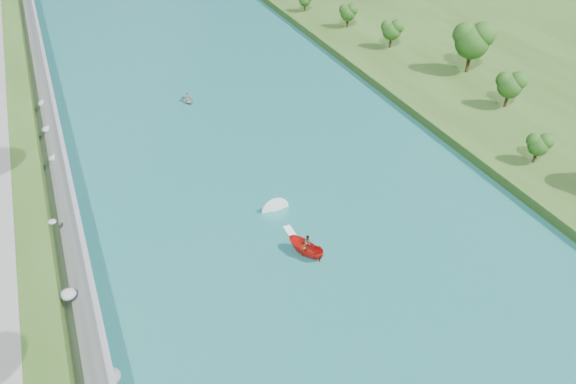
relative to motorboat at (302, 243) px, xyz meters
name	(u,v)px	position (x,y,z in m)	size (l,w,h in m)	color
ground	(362,309)	(1.79, -10.82, -0.91)	(260.00, 260.00, 0.00)	#2D5119
river_water	(284,201)	(1.79, 9.18, -0.86)	(55.00, 240.00, 0.10)	#185E54
riprap_bank	(71,249)	(-24.04, 8.11, 0.88)	(4.56, 236.00, 4.16)	slate
riverside_path	(0,247)	(-30.71, 9.18, 2.64)	(3.00, 200.00, 0.10)	gray
trees_east	(511,82)	(42.59, 16.04, 5.21)	(17.08, 143.65, 11.49)	#154F16
motorboat	(302,243)	(0.00, 0.00, 0.00)	(3.73, 19.26, 2.24)	red
raft	(187,100)	(-2.14, 41.19, -0.44)	(2.63, 3.46, 1.55)	gray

